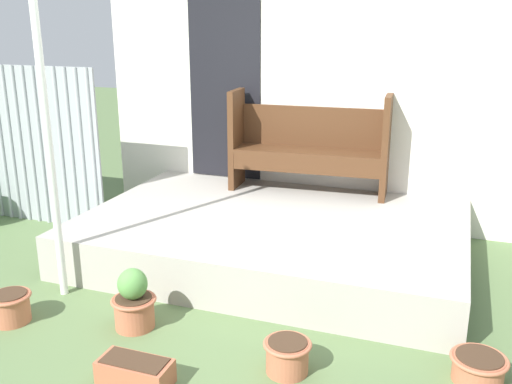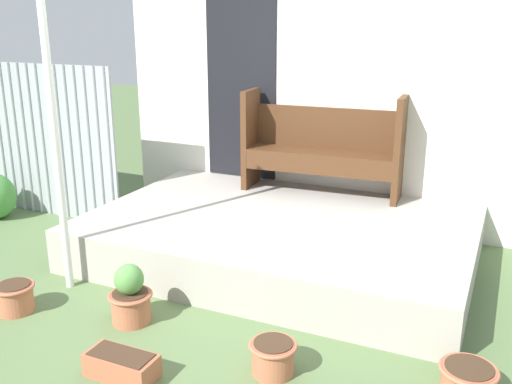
% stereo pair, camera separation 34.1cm
% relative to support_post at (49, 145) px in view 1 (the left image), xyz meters
% --- Properties ---
extents(ground_plane, '(24.00, 24.00, 0.00)m').
position_rel_support_post_xyz_m(ground_plane, '(1.42, 0.12, -1.19)').
color(ground_plane, '#5B7547').
extents(porch_slab, '(3.31, 2.22, 0.39)m').
position_rel_support_post_xyz_m(porch_slab, '(1.32, 1.23, -1.00)').
color(porch_slab, '#A8A399').
rests_on(porch_slab, ground_plane).
extents(house_wall, '(4.51, 0.08, 2.60)m').
position_rel_support_post_xyz_m(house_wall, '(1.28, 2.37, 0.11)').
color(house_wall, white).
rests_on(house_wall, ground_plane).
extents(fence_corrugated, '(2.26, 0.05, 1.63)m').
position_rel_support_post_xyz_m(fence_corrugated, '(-1.64, 1.32, -0.38)').
color(fence_corrugated, '#9EA3A8').
rests_on(fence_corrugated, ground_plane).
extents(support_post, '(0.06, 0.06, 2.39)m').
position_rel_support_post_xyz_m(support_post, '(0.00, 0.00, 0.00)').
color(support_post, white).
rests_on(support_post, ground_plane).
extents(bench, '(1.59, 0.50, 1.00)m').
position_rel_support_post_xyz_m(bench, '(1.41, 2.13, -0.31)').
color(bench, '#4C2D19').
rests_on(bench, porch_slab).
extents(flower_pot_left, '(0.30, 0.30, 0.22)m').
position_rel_support_post_xyz_m(flower_pot_left, '(-0.07, -0.49, -1.07)').
color(flower_pot_left, '#B76647').
rests_on(flower_pot_left, ground_plane).
extents(flower_pot_middle, '(0.32, 0.32, 0.44)m').
position_rel_support_post_xyz_m(flower_pot_middle, '(0.80, -0.26, -1.00)').
color(flower_pot_middle, '#B76647').
rests_on(flower_pot_middle, ground_plane).
extents(flower_pot_right, '(0.30, 0.30, 0.21)m').
position_rel_support_post_xyz_m(flower_pot_right, '(1.95, -0.40, -1.08)').
color(flower_pot_right, '#B76647').
rests_on(flower_pot_right, ground_plane).
extents(flower_pot_far_right, '(0.34, 0.34, 0.17)m').
position_rel_support_post_xyz_m(flower_pot_far_right, '(3.05, -0.11, -1.10)').
color(flower_pot_far_right, '#B76647').
rests_on(flower_pot_far_right, ground_plane).
extents(planter_box_rect, '(0.44, 0.21, 0.16)m').
position_rel_support_post_xyz_m(planter_box_rect, '(1.14, -0.82, -1.11)').
color(planter_box_rect, '#B26042').
rests_on(planter_box_rect, ground_plane).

